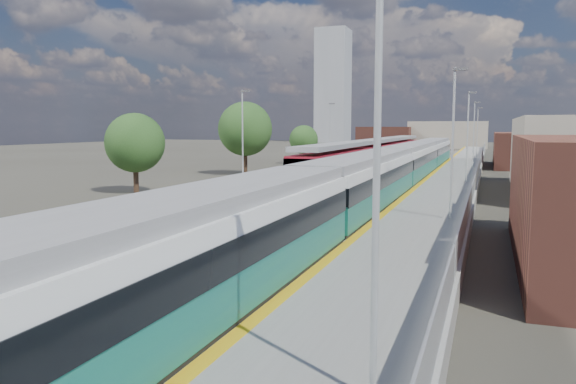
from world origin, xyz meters
The scene contains 11 objects.
ground centered at (0.00, 50.00, 0.00)m, with size 320.00×320.00×0.00m, color #47443A.
ballast_bed centered at (-2.25, 52.50, 0.03)m, with size 10.50×155.00×0.06m, color #565451.
tracks centered at (-1.65, 54.18, 0.11)m, with size 8.96×160.00×0.17m.
platform_right centered at (5.28, 52.49, 0.54)m, with size 4.70×155.00×8.52m.
platform_left centered at (-9.05, 52.49, 0.52)m, with size 4.30×155.00×8.52m.
buildings centered at (-18.12, 138.60, 10.70)m, with size 72.00×185.50×40.00m.
green_train centered at (1.50, 35.69, 2.35)m, with size 3.03×84.34×3.34m.
red_train centered at (-5.50, 66.02, 2.30)m, with size 3.08×62.44×3.89m.
tree_a centered at (-19.76, 33.21, 4.27)m, with size 5.01×5.01×6.78m.
tree_b centered at (-18.39, 52.92, 5.36)m, with size 6.28×6.28×8.51m.
tree_c centered at (-17.98, 73.53, 3.68)m, with size 4.32×4.32×5.86m.
Camera 1 is at (8.29, -6.99, 5.63)m, focal length 35.00 mm.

